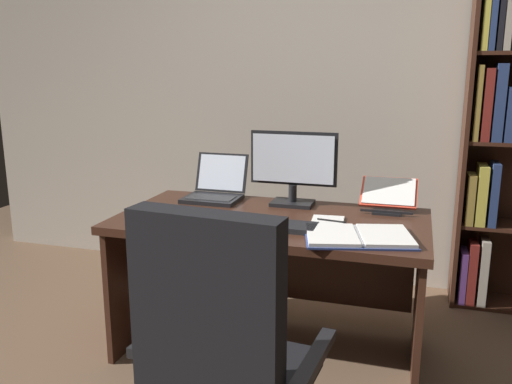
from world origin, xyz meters
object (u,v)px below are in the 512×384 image
(pen, at_px, (332,221))
(office_chair, at_px, (224,377))
(laptop, at_px, (215,190))
(open_binder, at_px, (358,236))
(computer_mouse, at_px, (210,218))
(monitor, at_px, (293,169))
(keyboard, at_px, (271,225))
(notepad, at_px, (327,222))
(desk, at_px, (275,250))
(reading_stand_with_book, at_px, (389,195))

(pen, bearing_deg, office_chair, -101.97)
(office_chair, height_order, pen, office_chair)
(laptop, height_order, open_binder, laptop)
(office_chair, bearing_deg, open_binder, 70.29)
(open_binder, bearing_deg, computer_mouse, 161.91)
(office_chair, bearing_deg, monitor, 98.01)
(laptop, xyz_separation_m, pen, (0.70, -0.30, -0.04))
(laptop, xyz_separation_m, open_binder, (0.85, -0.50, -0.04))
(keyboard, distance_m, notepad, 0.28)
(desk, bearing_deg, office_chair, -84.33)
(laptop, height_order, notepad, laptop)
(reading_stand_with_book, bearing_deg, office_chair, -108.80)
(computer_mouse, xyz_separation_m, pen, (0.56, 0.15, -0.01))
(desk, distance_m, keyboard, 0.32)
(open_binder, bearing_deg, notepad, 116.21)
(computer_mouse, height_order, notepad, computer_mouse)
(desk, height_order, pen, pen)
(office_chair, height_order, notepad, office_chair)
(computer_mouse, bearing_deg, notepad, 15.31)
(laptop, distance_m, open_binder, 0.98)
(reading_stand_with_book, bearing_deg, desk, -155.12)
(reading_stand_with_book, height_order, notepad, reading_stand_with_book)
(desk, bearing_deg, pen, -17.75)
(monitor, height_order, pen, monitor)
(notepad, distance_m, pen, 0.02)
(open_binder, bearing_deg, keyboard, 158.90)
(office_chair, relative_size, monitor, 2.21)
(office_chair, xyz_separation_m, pen, (0.20, 0.93, 0.29))
(pen, bearing_deg, monitor, 131.08)
(keyboard, distance_m, reading_stand_with_book, 0.70)
(office_chair, relative_size, keyboard, 2.44)
(desk, relative_size, open_binder, 2.92)
(pen, bearing_deg, reading_stand_with_book, 55.49)
(laptop, bearing_deg, computer_mouse, -72.00)
(monitor, distance_m, notepad, 0.42)
(office_chair, relative_size, notepad, 4.87)
(computer_mouse, relative_size, reading_stand_with_book, 0.37)
(desk, xyz_separation_m, office_chair, (0.10, -1.03, -0.09))
(laptop, xyz_separation_m, computer_mouse, (0.15, -0.45, -0.03))
(monitor, height_order, computer_mouse, monitor)
(monitor, bearing_deg, open_binder, -50.63)
(desk, relative_size, notepad, 7.17)
(laptop, relative_size, open_binder, 0.62)
(open_binder, bearing_deg, office_chair, -129.05)
(desk, height_order, open_binder, open_binder)
(desk, relative_size, monitor, 3.25)
(monitor, relative_size, laptop, 1.45)
(keyboard, height_order, pen, keyboard)
(monitor, distance_m, keyboard, 0.48)
(notepad, bearing_deg, monitor, 128.78)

